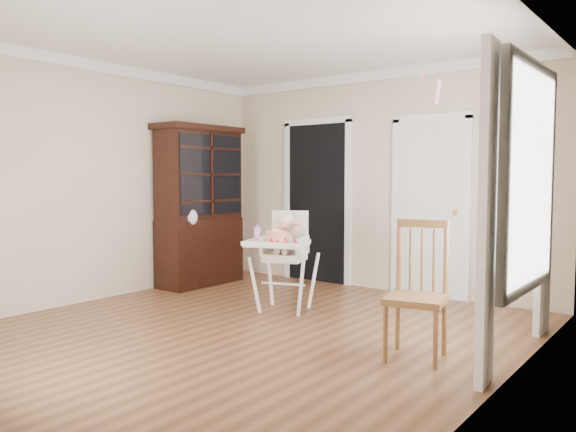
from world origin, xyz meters
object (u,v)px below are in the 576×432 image
Objects in this scene: cake at (276,237)px; china_cabinet at (200,205)px; sippy_cup at (257,233)px; high_chair at (284,248)px; dining_chair at (417,295)px.

china_cabinet is (-1.88, 0.76, 0.23)m from cake.
china_cabinet is at bearing 157.02° from sippy_cup.
sippy_cup is at bearing -162.85° from high_chair.
sippy_cup is 1.69m from china_cabinet.
china_cabinet is (-1.54, 0.65, 0.22)m from sippy_cup.
china_cabinet reaches higher than cake.
sippy_cup is at bearing -22.98° from china_cabinet.
sippy_cup is at bearing 155.52° from dining_chair.
china_cabinet is 1.93× the size of dining_chair.
sippy_cup is 0.08× the size of china_cabinet.
china_cabinet is at bearing 146.12° from high_chair.
sippy_cup is 0.16× the size of dining_chair.
high_chair reaches higher than cake.
china_cabinet is at bearing 158.06° from cake.
high_chair is at bearing -15.33° from china_cabinet.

